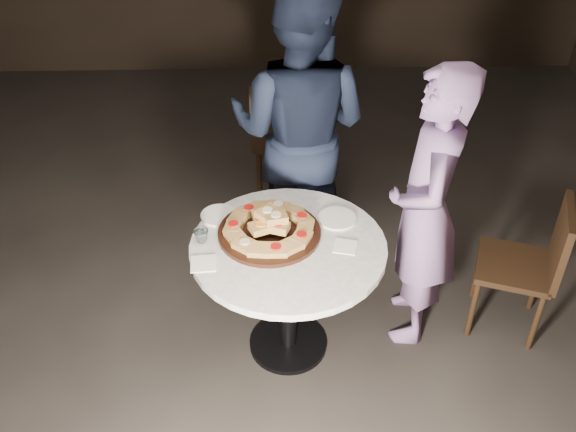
{
  "coord_description": "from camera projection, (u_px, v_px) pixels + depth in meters",
  "views": [
    {
      "loc": [
        0.05,
        -2.48,
        2.63
      ],
      "look_at": [
        0.11,
        -0.07,
        0.84
      ],
      "focal_mm": 40.0,
      "sensor_mm": 36.0,
      "label": 1
    }
  ],
  "objects": [
    {
      "name": "plate_right",
      "position": [
        337.0,
        218.0,
        3.2
      ],
      "size": [
        0.23,
        0.23,
        0.01
      ],
      "primitive_type": "cylinder",
      "rotation": [
        0.0,
        0.0,
        -0.23
      ],
      "color": "white",
      "rests_on": "table"
    },
    {
      "name": "napkin_far",
      "position": [
        345.0,
        247.0,
        3.02
      ],
      "size": [
        0.13,
        0.13,
        0.01
      ],
      "primitive_type": "cube",
      "rotation": [
        0.0,
        0.0,
        -0.24
      ],
      "color": "white",
      "rests_on": "table"
    },
    {
      "name": "plate_left",
      "position": [
        219.0,
        215.0,
        3.22
      ],
      "size": [
        0.23,
        0.23,
        0.01
      ],
      "primitive_type": "cylinder",
      "rotation": [
        0.0,
        0.0,
        0.29
      ],
      "color": "white",
      "rests_on": "table"
    },
    {
      "name": "diner_navy",
      "position": [
        299.0,
        130.0,
        3.59
      ],
      "size": [
        1.02,
        0.91,
        1.74
      ],
      "primitive_type": "imported",
      "rotation": [
        0.0,
        0.0,
        2.8
      ],
      "color": "black",
      "rests_on": "ground"
    },
    {
      "name": "chair_right",
      "position": [
        533.0,
        260.0,
        3.31
      ],
      "size": [
        0.5,
        0.48,
        0.81
      ],
      "rotation": [
        0.0,
        0.0,
        -1.9
      ],
      "color": "black",
      "rests_on": "ground"
    },
    {
      "name": "serving_board",
      "position": [
        269.0,
        233.0,
        3.09
      ],
      "size": [
        0.51,
        0.51,
        0.02
      ],
      "primitive_type": "cylinder",
      "rotation": [
        0.0,
        0.0,
        0.02
      ],
      "color": "black",
      "rests_on": "table"
    },
    {
      "name": "table",
      "position": [
        288.0,
        265.0,
        3.12
      ],
      "size": [
        0.95,
        0.95,
        0.71
      ],
      "rotation": [
        0.0,
        0.0,
        0.01
      ],
      "color": "black",
      "rests_on": "ground"
    },
    {
      "name": "chair_far",
      "position": [
        290.0,
        139.0,
        4.18
      ],
      "size": [
        0.58,
        0.59,
        0.92
      ],
      "rotation": [
        0.0,
        0.0,
        2.72
      ],
      "color": "black",
      "rests_on": "ground"
    },
    {
      "name": "diner_teal",
      "position": [
        425.0,
        211.0,
        3.14
      ],
      "size": [
        0.44,
        0.61,
        1.54
      ],
      "primitive_type": "imported",
      "rotation": [
        0.0,
        0.0,
        -1.71
      ],
      "color": "#7E659C",
      "rests_on": "ground"
    },
    {
      "name": "napkin_near",
      "position": [
        203.0,
        264.0,
        2.93
      ],
      "size": [
        0.12,
        0.12,
        0.01
      ],
      "primitive_type": "cube",
      "rotation": [
        0.0,
        0.0,
        0.09
      ],
      "color": "white",
      "rests_on": "table"
    },
    {
      "name": "focaccia_pile",
      "position": [
        270.0,
        225.0,
        3.07
      ],
      "size": [
        0.44,
        0.43,
        0.12
      ],
      "rotation": [
        0.0,
        0.0,
        0.4
      ],
      "color": "#A67B40",
      "rests_on": "serving_board"
    },
    {
      "name": "floor",
      "position": [
        268.0,
        329.0,
        3.56
      ],
      "size": [
        7.0,
        7.0,
        0.0
      ],
      "primitive_type": "plane",
      "color": "black",
      "rests_on": "ground"
    },
    {
      "name": "water_glass",
      "position": [
        201.0,
        236.0,
        3.04
      ],
      "size": [
        0.07,
        0.07,
        0.07
      ],
      "primitive_type": "imported",
      "rotation": [
        0.0,
        0.0,
        -0.03
      ],
      "color": "silver",
      "rests_on": "table"
    }
  ]
}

